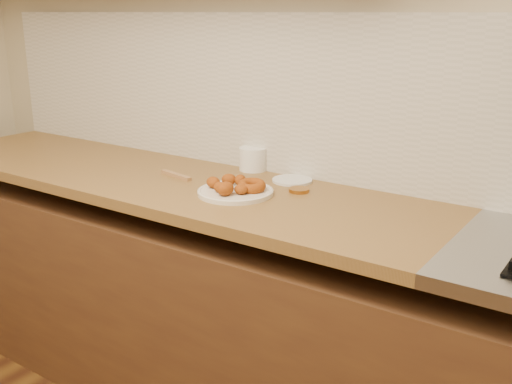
% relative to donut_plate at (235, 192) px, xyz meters
% --- Properties ---
extents(wall_back, '(4.00, 0.02, 2.70)m').
position_rel_donut_plate_xyz_m(wall_back, '(0.24, 0.34, 0.44)').
color(wall_back, '#B7AA8D').
rests_on(wall_back, ground).
extents(base_cabinet, '(3.60, 0.60, 0.77)m').
position_rel_donut_plate_xyz_m(base_cabinet, '(0.24, 0.03, -0.52)').
color(base_cabinet, '#4F3119').
rests_on(base_cabinet, floor).
extents(butcher_block, '(2.30, 0.62, 0.04)m').
position_rel_donut_plate_xyz_m(butcher_block, '(-0.41, 0.03, -0.03)').
color(butcher_block, brown).
rests_on(butcher_block, base_cabinet).
extents(backsplash, '(3.60, 0.02, 0.60)m').
position_rel_donut_plate_xyz_m(backsplash, '(0.24, 0.33, 0.29)').
color(backsplash, beige).
rests_on(backsplash, wall_back).
extents(donut_plate, '(0.26, 0.26, 0.01)m').
position_rel_donut_plate_xyz_m(donut_plate, '(0.00, 0.00, 0.00)').
color(donut_plate, beige).
rests_on(donut_plate, butcher_block).
extents(ring_donut, '(0.14, 0.14, 0.04)m').
position_rel_donut_plate_xyz_m(ring_donut, '(0.05, 0.03, 0.02)').
color(ring_donut, brown).
rests_on(ring_donut, donut_plate).
extents(fried_dough_chunks, '(0.19, 0.19, 0.05)m').
position_rel_donut_plate_xyz_m(fried_dough_chunks, '(-0.02, -0.02, 0.03)').
color(fried_dough_chunks, brown).
rests_on(fried_dough_chunks, donut_plate).
extents(plastic_tub, '(0.14, 0.14, 0.09)m').
position_rel_donut_plate_xyz_m(plastic_tub, '(-0.14, 0.30, 0.04)').
color(plastic_tub, white).
rests_on(plastic_tub, butcher_block).
extents(tub_lid, '(0.16, 0.16, 0.01)m').
position_rel_donut_plate_xyz_m(tub_lid, '(0.08, 0.25, -0.00)').
color(tub_lid, silver).
rests_on(tub_lid, butcher_block).
extents(brass_jar_lid, '(0.09, 0.09, 0.01)m').
position_rel_donut_plate_xyz_m(brass_jar_lid, '(0.17, 0.15, -0.00)').
color(brass_jar_lid, '#A56B29').
rests_on(brass_jar_lid, butcher_block).
extents(wooden_utensil, '(0.17, 0.06, 0.01)m').
position_rel_donut_plate_xyz_m(wooden_utensil, '(-0.32, 0.05, -0.00)').
color(wooden_utensil, olive).
rests_on(wooden_utensil, butcher_block).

